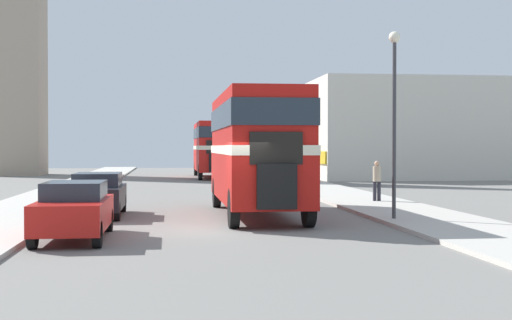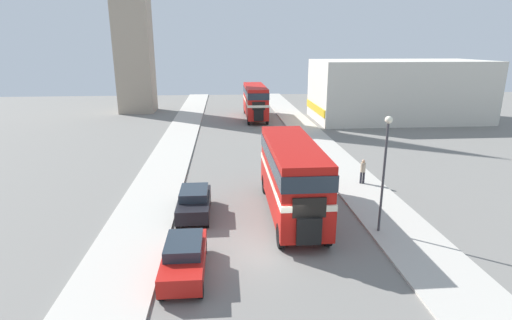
{
  "view_description": "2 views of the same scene",
  "coord_description": "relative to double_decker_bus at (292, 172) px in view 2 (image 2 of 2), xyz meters",
  "views": [
    {
      "loc": [
        -1.55,
        -20.2,
        2.37
      ],
      "look_at": [
        1.46,
        4.05,
        1.92
      ],
      "focal_mm": 50.0,
      "sensor_mm": 36.0,
      "label": 1
    },
    {
      "loc": [
        -2.16,
        -16.41,
        9.19
      ],
      "look_at": [
        0.0,
        10.28,
        1.41
      ],
      "focal_mm": 28.0,
      "sensor_mm": 36.0,
      "label": 2
    }
  ],
  "objects": [
    {
      "name": "street_lamp",
      "position": [
        4.04,
        -2.61,
        1.47
      ],
      "size": [
        0.36,
        0.36,
        5.86
      ],
      "color": "#38383D",
      "rests_on": "sidewalk_right"
    },
    {
      "name": "car_parked_near",
      "position": [
        -5.39,
        -5.61,
        -1.72
      ],
      "size": [
        1.67,
        4.18,
        1.47
      ],
      "color": "red",
      "rests_on": "ground_plane"
    },
    {
      "name": "shop_building_block",
      "position": [
        18.03,
        28.07,
        1.19
      ],
      "size": [
        20.72,
        10.24,
        7.34
      ],
      "color": "beige",
      "rests_on": "ground_plane"
    },
    {
      "name": "ground_plane",
      "position": [
        -1.46,
        -4.03,
        -2.48
      ],
      "size": [
        120.0,
        120.0,
        0.0
      ],
      "primitive_type": "plane",
      "color": "slate"
    },
    {
      "name": "bus_distant",
      "position": [
        0.38,
        30.28,
        0.03
      ],
      "size": [
        2.52,
        10.42,
        4.19
      ],
      "color": "red",
      "rests_on": "ground_plane"
    },
    {
      "name": "car_parked_mid",
      "position": [
        -5.38,
        0.42,
        -1.72
      ],
      "size": [
        1.71,
        4.12,
        1.48
      ],
      "color": "black",
      "rests_on": "ground_plane"
    },
    {
      "name": "sidewalk_left",
      "position": [
        -8.21,
        -4.03,
        -2.42
      ],
      "size": [
        3.5,
        120.0,
        0.12
      ],
      "color": "#B7B2A8",
      "rests_on": "ground_plane"
    },
    {
      "name": "sidewalk_right",
      "position": [
        5.29,
        -4.03,
        -2.42
      ],
      "size": [
        3.5,
        120.0,
        0.12
      ],
      "color": "#B7B2A8",
      "rests_on": "ground_plane"
    },
    {
      "name": "double_decker_bus",
      "position": [
        0.0,
        0.0,
        0.0
      ],
      "size": [
        2.53,
        9.43,
        4.14
      ],
      "color": "#B2140F",
      "rests_on": "ground_plane"
    },
    {
      "name": "pedestrian_walking",
      "position": [
        5.62,
        4.48,
        -1.42
      ],
      "size": [
        0.34,
        0.34,
        1.66
      ],
      "color": "#282833",
      "rests_on": "sidewalk_right"
    }
  ]
}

